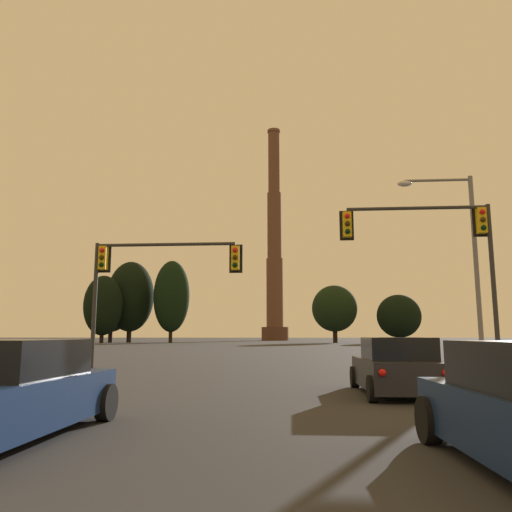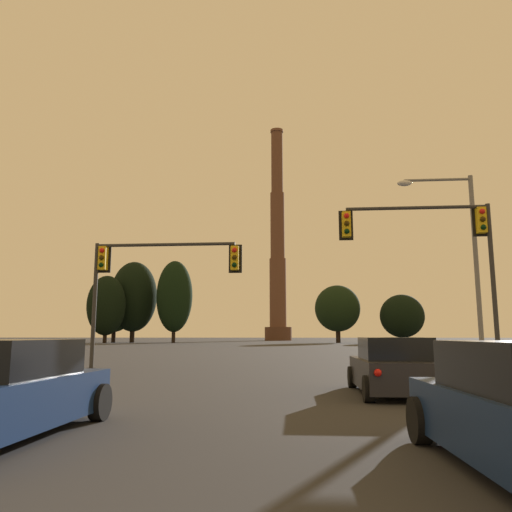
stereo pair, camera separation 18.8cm
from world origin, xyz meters
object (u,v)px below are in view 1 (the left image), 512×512
object	(u,v)px
street_lamp	(463,249)
smokestack	(275,255)
traffic_light_overhead_right	(441,243)
hatchback_right_lane_front	(396,368)
traffic_light_overhead_left	(146,271)

from	to	relation	value
street_lamp	smokestack	size ratio (longest dim) A/B	0.14
street_lamp	smokestack	bearing A→B (deg)	96.20
traffic_light_overhead_right	smokestack	bearing A→B (deg)	95.43
traffic_light_overhead_right	smokestack	world-z (taller)	smokestack
traffic_light_overhead_right	smokestack	size ratio (longest dim) A/B	0.11
hatchback_right_lane_front	smokestack	size ratio (longest dim) A/B	0.07
traffic_light_overhead_left	traffic_light_overhead_right	size ratio (longest dim) A/B	0.99
hatchback_right_lane_front	street_lamp	xyz separation A→B (m)	(4.78, 8.78, 4.56)
traffic_light_overhead_right	street_lamp	bearing A→B (deg)	51.39
traffic_light_overhead_left	smokestack	distance (m)	121.13
traffic_light_overhead_left	street_lamp	bearing A→B (deg)	3.57
smokestack	traffic_light_overhead_left	bearing A→B (deg)	-90.43
hatchback_right_lane_front	traffic_light_overhead_left	bearing A→B (deg)	138.35
hatchback_right_lane_front	traffic_light_overhead_left	size ratio (longest dim) A/B	0.62
traffic_light_overhead_right	smokestack	distance (m)	122.46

